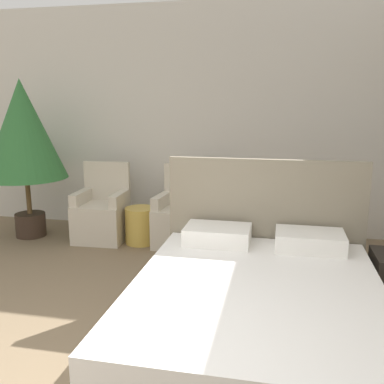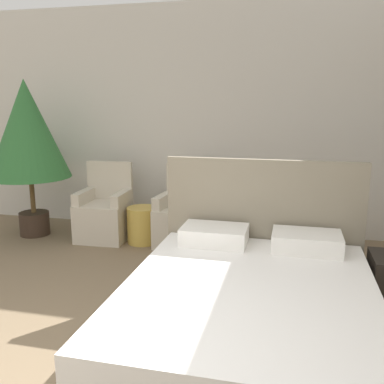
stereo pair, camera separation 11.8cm
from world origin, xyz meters
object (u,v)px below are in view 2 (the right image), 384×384
Objects in this scene: armchair_near_window_right at (184,221)px; potted_palm at (27,132)px; armchair_near_window_left at (104,216)px; side_table at (143,225)px; bed at (249,316)px.

armchair_near_window_right is 2.22m from potted_palm.
armchair_near_window_right is at bearing 1.41° from potted_palm.
side_table is (0.51, -0.02, -0.08)m from armchair_near_window_left.
bed is 2.60m from side_table.
armchair_near_window_left and armchair_near_window_right have the same top height.
armchair_near_window_left is 0.52m from side_table.
side_table is at bearing -4.82° from armchair_near_window_left.
side_table is (-1.51, 2.11, -0.09)m from bed.
side_table is at bearing 1.01° from potted_palm.
armchair_near_window_left is 2.16× the size of side_table.
bed is at bearing -48.80° from armchair_near_window_left.
potted_palm reaches higher than bed.
bed is at bearing -34.98° from potted_palm.
armchair_near_window_right is at bearing 115.13° from bed.
bed is 1.03× the size of potted_palm.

